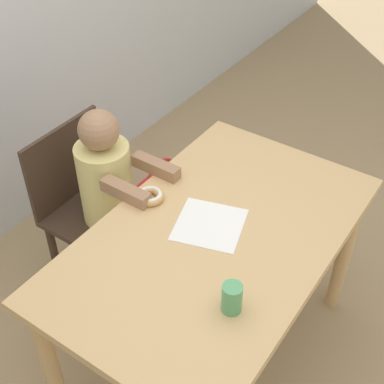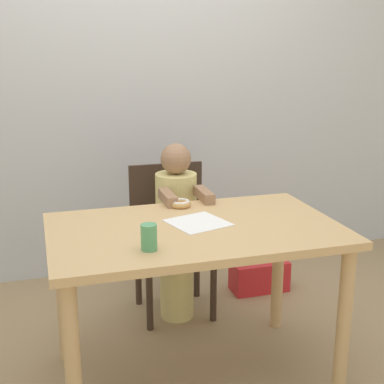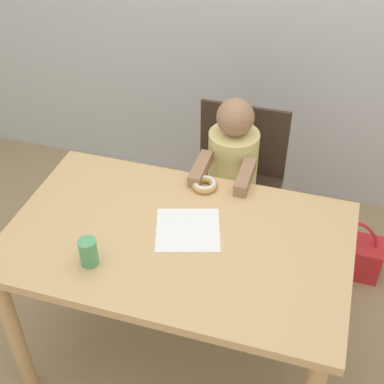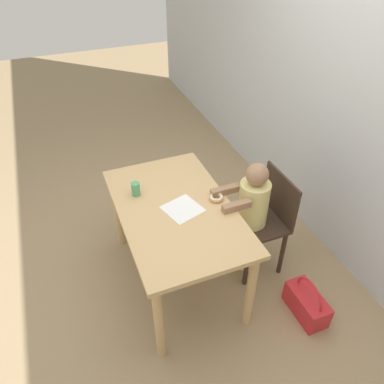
{
  "view_description": "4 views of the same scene",
  "coord_description": "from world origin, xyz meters",
  "px_view_note": "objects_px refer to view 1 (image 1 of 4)",
  "views": [
    {
      "loc": [
        -1.12,
        -0.67,
        2.01
      ],
      "look_at": [
        0.02,
        0.11,
        0.84
      ],
      "focal_mm": 50.0,
      "sensor_mm": 36.0,
      "label": 1
    },
    {
      "loc": [
        -0.62,
        -2.04,
        1.46
      ],
      "look_at": [
        0.02,
        0.11,
        0.84
      ],
      "focal_mm": 50.0,
      "sensor_mm": 36.0,
      "label": 2
    },
    {
      "loc": [
        0.45,
        -1.3,
        2.03
      ],
      "look_at": [
        0.02,
        0.11,
        0.84
      ],
      "focal_mm": 50.0,
      "sensor_mm": 36.0,
      "label": 3
    },
    {
      "loc": [
        1.82,
        -0.61,
        2.36
      ],
      "look_at": [
        0.02,
        0.11,
        0.84
      ],
      "focal_mm": 35.0,
      "sensor_mm": 36.0,
      "label": 4
    }
  ],
  "objects_px": {
    "chair": "(93,208)",
    "child_figure": "(110,209)",
    "cup": "(232,298)",
    "handbag": "(161,193)",
    "donut": "(150,196)"
  },
  "relations": [
    {
      "from": "chair",
      "to": "child_figure",
      "type": "relative_size",
      "value": 0.84
    },
    {
      "from": "cup",
      "to": "handbag",
      "type": "bearing_deg",
      "value": 47.18
    },
    {
      "from": "child_figure",
      "to": "handbag",
      "type": "relative_size",
      "value": 2.84
    },
    {
      "from": "chair",
      "to": "cup",
      "type": "bearing_deg",
      "value": -109.43
    },
    {
      "from": "chair",
      "to": "donut",
      "type": "height_order",
      "value": "chair"
    },
    {
      "from": "chair",
      "to": "child_figure",
      "type": "height_order",
      "value": "child_figure"
    },
    {
      "from": "handbag",
      "to": "cup",
      "type": "height_order",
      "value": "cup"
    },
    {
      "from": "child_figure",
      "to": "donut",
      "type": "distance_m",
      "value": 0.36
    },
    {
      "from": "child_figure",
      "to": "donut",
      "type": "relative_size",
      "value": 9.59
    },
    {
      "from": "chair",
      "to": "child_figure",
      "type": "bearing_deg",
      "value": -90.0
    },
    {
      "from": "chair",
      "to": "cup",
      "type": "relative_size",
      "value": 8.21
    },
    {
      "from": "cup",
      "to": "chair",
      "type": "bearing_deg",
      "value": 70.57
    },
    {
      "from": "handbag",
      "to": "chair",
      "type": "bearing_deg",
      "value": -172.87
    },
    {
      "from": "child_figure",
      "to": "cup",
      "type": "distance_m",
      "value": 0.87
    },
    {
      "from": "handbag",
      "to": "cup",
      "type": "distance_m",
      "value": 1.46
    }
  ]
}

